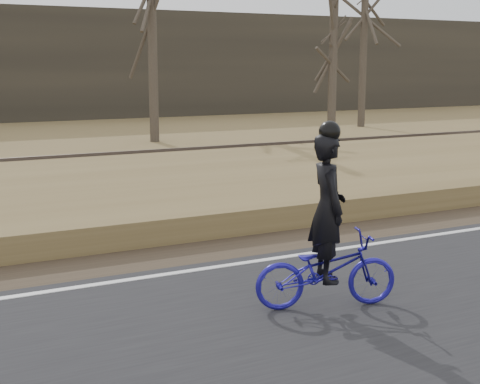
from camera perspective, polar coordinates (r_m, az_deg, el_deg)
name	(u,v)px	position (r m, az deg, el deg)	size (l,w,h in m)	color
cyclist	(327,249)	(8.26, 7.41, -4.81)	(1.88, 1.09, 2.31)	#1B148E
bare_tree_center	(152,16)	(26.56, -7.54, 14.67)	(0.36, 0.36, 9.64)	#4C4438
bare_tree_right	(333,63)	(28.19, 7.93, 10.89)	(0.36, 0.36, 6.15)	#4C4438
bare_tree_far_right	(364,49)	(33.29, 10.50, 11.93)	(0.36, 0.36, 7.46)	#4C4438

